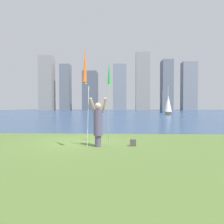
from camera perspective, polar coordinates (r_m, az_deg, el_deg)
The scene contains 14 objects.
ground at distance 60.99m, azimuth 0.68°, elevation -0.23°, with size 120.00×138.00×0.12m.
person at distance 8.95m, azimuth -3.67°, elevation -2.78°, with size 0.74×0.54×2.01m.
kite_flag_left at distance 8.56m, azimuth -6.99°, elevation 11.86°, with size 0.16×1.14×3.98m.
kite_flag_right at distance 9.61m, azimuth -0.74°, elevation 9.57°, with size 0.16×1.04×3.61m.
bag at distance 9.16m, azimuth 5.51°, elevation -8.00°, with size 0.24×0.13×0.29m.
sailboat_0 at distance 46.62m, azimuth 14.45°, elevation 1.93°, with size 1.77×3.19×5.93m.
sailboat_2 at distance 61.57m, azimuth 13.09°, elevation 0.16°, with size 1.18×1.92×6.07m.
skyline_tower_0 at distance 111.40m, azimuth -16.68°, elevation 7.19°, with size 6.58×5.98×26.10m.
skyline_tower_1 at distance 109.35m, azimuth -12.06°, elevation 6.29°, with size 4.79×5.39×22.18m.
skyline_tower_2 at distance 105.06m, azimuth -5.70°, elevation 5.46°, with size 6.69×7.99×18.32m.
skyline_tower_3 at distance 104.23m, azimuth 2.03°, elevation 6.41°, with size 6.20×5.27×21.61m.
skyline_tower_4 at distance 106.47m, azimuth 8.02°, elevation 7.89°, with size 6.58×4.01×27.54m.
skyline_tower_5 at distance 108.15m, azimuth 14.11°, elevation 6.74°, with size 4.95×7.80×23.68m.
skyline_tower_6 at distance 112.08m, azimuth 19.46°, elevation 6.34°, with size 6.79×5.36×23.03m.
Camera 1 is at (1.88, -9.99, 1.63)m, focal length 34.94 mm.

